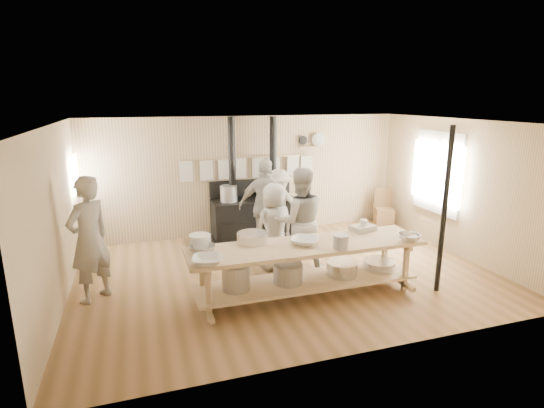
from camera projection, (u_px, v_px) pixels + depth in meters
name	position (u px, v px, depth m)	size (l,w,h in m)	color
ground	(286.00, 274.00, 7.38)	(7.00, 7.00, 0.00)	brown
room_shell	(287.00, 182.00, 6.99)	(7.00, 7.00, 7.00)	tan
window_right	(438.00, 173.00, 8.60)	(0.09, 1.50, 1.65)	beige
left_opening	(75.00, 175.00, 7.82)	(0.00, 0.90, 0.90)	white
stove	(254.00, 214.00, 9.21)	(1.90, 0.75, 2.60)	black
towel_rail	(250.00, 165.00, 9.22)	(3.00, 0.04, 0.47)	tan
back_wall_shelf	(312.00, 142.00, 9.57)	(0.63, 0.14, 0.32)	tan
prep_table	(306.00, 265.00, 6.42)	(3.60, 0.90, 0.85)	tan
support_post	(444.00, 212.00, 6.42)	(0.08, 0.08, 2.60)	black
cook_far_left	(89.00, 240.00, 6.22)	(0.70, 0.46, 1.91)	#A39D90
cook_left	(300.00, 221.00, 7.24)	(0.90, 0.70, 1.86)	#A39D90
cook_center	(274.00, 227.00, 7.45)	(0.76, 0.49, 1.55)	#A39D90
cook_right	(266.00, 207.00, 8.15)	(1.09, 0.45, 1.86)	#A39D90
cook_by_window	(279.00, 206.00, 8.89)	(1.00, 0.57, 1.55)	#A39D90
chair	(384.00, 215.00, 10.07)	(0.53, 0.53, 0.88)	brown
bowl_white_a	(207.00, 261.00, 5.57)	(0.41, 0.41, 0.10)	white
bowl_steel_a	(202.00, 249.00, 5.96)	(0.36, 0.36, 0.11)	silver
bowl_white_b	(305.00, 241.00, 6.32)	(0.41, 0.41, 0.10)	white
bowl_steel_b	(409.00, 237.00, 6.48)	(0.33, 0.33, 0.10)	silver
roasting_pan	(363.00, 228.00, 6.97)	(0.40, 0.27, 0.09)	#B2B2B7
mixing_bowl_large	(252.00, 238.00, 6.41)	(0.47, 0.47, 0.15)	silver
bucket_galv	(341.00, 242.00, 6.13)	(0.22, 0.22, 0.21)	gray
deep_bowl_enamel	(200.00, 241.00, 6.17)	(0.32, 0.32, 0.20)	white
pitcher	(363.00, 225.00, 6.96)	(0.12, 0.12, 0.19)	white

